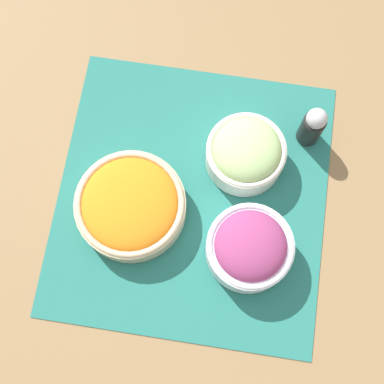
% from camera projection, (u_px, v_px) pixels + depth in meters
% --- Properties ---
extents(ground_plane, '(3.00, 3.00, 0.00)m').
position_uv_depth(ground_plane, '(192.00, 197.00, 0.94)').
color(ground_plane, olive).
extents(placemat, '(0.49, 0.47, 0.00)m').
position_uv_depth(placemat, '(192.00, 197.00, 0.94)').
color(placemat, '#236B60').
rests_on(placemat, ground_plane).
extents(cucumber_bowl, '(0.14, 0.14, 0.08)m').
position_uv_depth(cucumber_bowl, '(246.00, 153.00, 0.92)').
color(cucumber_bowl, silver).
rests_on(cucumber_bowl, placemat).
extents(carrot_bowl, '(0.19, 0.19, 0.06)m').
position_uv_depth(carrot_bowl, '(130.00, 205.00, 0.90)').
color(carrot_bowl, '#C6B28E').
rests_on(carrot_bowl, placemat).
extents(onion_bowl, '(0.14, 0.14, 0.09)m').
position_uv_depth(onion_bowl, '(250.00, 248.00, 0.87)').
color(onion_bowl, silver).
rests_on(onion_bowl, placemat).
extents(pepper_shaker, '(0.04, 0.04, 0.10)m').
position_uv_depth(pepper_shaker, '(313.00, 126.00, 0.92)').
color(pepper_shaker, black).
rests_on(pepper_shaker, placemat).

